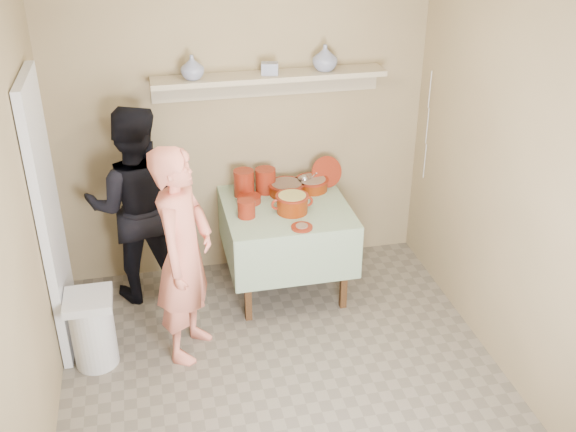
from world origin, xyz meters
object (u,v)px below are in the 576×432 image
object	(u,v)px
serving_table	(286,219)
cazuela_rice	(292,202)
person_cook	(184,255)
person_helper	(136,205)
trash_bin	(93,330)

from	to	relation	value
serving_table	cazuela_rice	bearing A→B (deg)	-79.27
person_cook	serving_table	xyz separation A→B (m)	(0.85, 0.64, -0.15)
person_cook	cazuela_rice	distance (m)	1.01
person_helper	person_cook	bearing A→B (deg)	114.96
person_helper	cazuela_rice	distance (m)	1.21
person_cook	person_helper	xyz separation A→B (m)	(-0.30, 0.81, 0.01)
person_cook	serving_table	size ratio (longest dim) A/B	1.63
serving_table	trash_bin	bearing A→B (deg)	-156.64
person_helper	serving_table	size ratio (longest dim) A/B	1.65
trash_bin	person_helper	bearing A→B (deg)	66.17
serving_table	person_cook	bearing A→B (deg)	-142.97
serving_table	cazuela_rice	world-z (taller)	cazuela_rice
person_cook	person_helper	distance (m)	0.86
person_helper	serving_table	bearing A→B (deg)	176.06
serving_table	trash_bin	size ratio (longest dim) A/B	1.74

